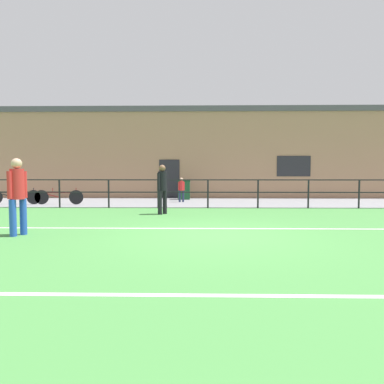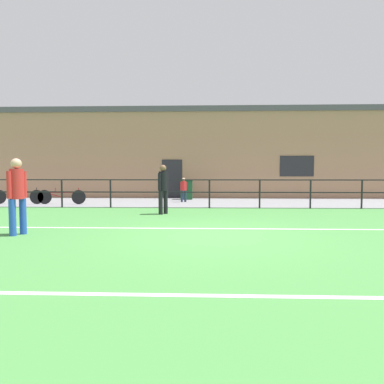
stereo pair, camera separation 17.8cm
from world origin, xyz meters
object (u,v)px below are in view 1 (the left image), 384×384
(player_striker, at_px, (17,192))
(spectator_child, at_px, (181,188))
(trash_bin_0, at_px, (184,190))
(player_goalkeeper, at_px, (162,186))
(bicycle_parked_0, at_px, (14,197))
(bicycle_parked_1, at_px, (59,197))

(player_striker, height_order, spectator_child, player_striker)
(trash_bin_0, bearing_deg, player_striker, -108.41)
(player_goalkeeper, distance_m, bicycle_parked_0, 7.63)
(trash_bin_0, bearing_deg, bicycle_parked_0, -159.07)
(player_goalkeeper, height_order, bicycle_parked_0, player_goalkeeper)
(bicycle_parked_1, bearing_deg, player_goalkeeper, -33.57)
(spectator_child, distance_m, bicycle_parked_0, 7.42)
(player_goalkeeper, xyz_separation_m, bicycle_parked_1, (-4.91, 3.26, -0.61))
(spectator_child, height_order, bicycle_parked_1, spectator_child)
(player_goalkeeper, relative_size, bicycle_parked_1, 0.78)
(spectator_child, bearing_deg, player_striker, 52.00)
(player_goalkeeper, height_order, trash_bin_0, player_goalkeeper)
(player_goalkeeper, xyz_separation_m, trash_bin_0, (0.48, 6.07, -0.44))
(bicycle_parked_0, xyz_separation_m, bicycle_parked_1, (1.97, 0.00, -0.00))
(bicycle_parked_1, bearing_deg, bicycle_parked_0, -180.00)
(player_striker, height_order, bicycle_parked_0, player_striker)
(spectator_child, relative_size, bicycle_parked_1, 0.53)
(player_striker, relative_size, bicycle_parked_0, 0.76)
(bicycle_parked_0, height_order, trash_bin_0, trash_bin_0)
(player_goalkeeper, bearing_deg, trash_bin_0, -148.89)
(player_goalkeeper, relative_size, trash_bin_0, 1.69)
(bicycle_parked_1, bearing_deg, spectator_child, 13.26)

